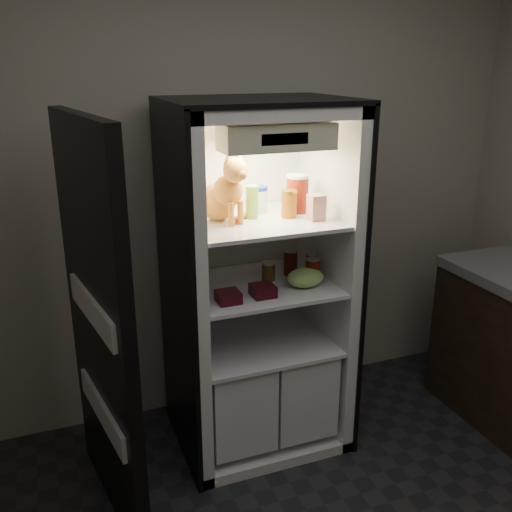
{
  "coord_description": "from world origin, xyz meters",
  "views": [
    {
      "loc": [
        -1.01,
        -1.25,
        2.04
      ],
      "look_at": [
        -0.02,
        1.32,
        1.09
      ],
      "focal_mm": 40.0,
      "sensor_mm": 36.0,
      "label": 1
    }
  ],
  "objects_px": {
    "parmesan_shaker": "(252,202)",
    "salsa_jar": "(289,204)",
    "tabby_cat": "(223,195)",
    "grape_bag": "(305,278)",
    "mayo_tub": "(258,199)",
    "pepper_jar": "(297,193)",
    "soda_can_b": "(312,264)",
    "refrigerator": "(255,305)",
    "condiment_jar": "(268,271)",
    "soda_can_a": "(291,262)",
    "cream_carton": "(316,207)",
    "berry_box_left": "(228,297)",
    "soda_can_c": "(313,271)",
    "berry_box_right": "(263,291)"
  },
  "relations": [
    {
      "from": "parmesan_shaker",
      "to": "salsa_jar",
      "type": "distance_m",
      "value": 0.19
    },
    {
      "from": "tabby_cat",
      "to": "grape_bag",
      "type": "bearing_deg",
      "value": -40.1
    },
    {
      "from": "tabby_cat",
      "to": "mayo_tub",
      "type": "relative_size",
      "value": 2.55
    },
    {
      "from": "mayo_tub",
      "to": "pepper_jar",
      "type": "height_order",
      "value": "pepper_jar"
    },
    {
      "from": "mayo_tub",
      "to": "soda_can_b",
      "type": "bearing_deg",
      "value": -19.71
    },
    {
      "from": "refrigerator",
      "to": "salsa_jar",
      "type": "height_order",
      "value": "refrigerator"
    },
    {
      "from": "condiment_jar",
      "to": "pepper_jar",
      "type": "bearing_deg",
      "value": 7.64
    },
    {
      "from": "salsa_jar",
      "to": "soda_can_b",
      "type": "distance_m",
      "value": 0.4
    },
    {
      "from": "pepper_jar",
      "to": "soda_can_a",
      "type": "relative_size",
      "value": 1.43
    },
    {
      "from": "cream_carton",
      "to": "pepper_jar",
      "type": "bearing_deg",
      "value": 96.98
    },
    {
      "from": "berry_box_left",
      "to": "soda_can_b",
      "type": "bearing_deg",
      "value": 19.82
    },
    {
      "from": "pepper_jar",
      "to": "berry_box_left",
      "type": "relative_size",
      "value": 1.79
    },
    {
      "from": "berry_box_left",
      "to": "condiment_jar",
      "type": "bearing_deg",
      "value": 34.94
    },
    {
      "from": "soda_can_a",
      "to": "pepper_jar",
      "type": "bearing_deg",
      "value": -22.39
    },
    {
      "from": "tabby_cat",
      "to": "condiment_jar",
      "type": "xyz_separation_m",
      "value": [
        0.24,
        0.01,
        -0.43
      ]
    },
    {
      "from": "refrigerator",
      "to": "pepper_jar",
      "type": "bearing_deg",
      "value": -2.86
    },
    {
      "from": "soda_can_c",
      "to": "grape_bag",
      "type": "xyz_separation_m",
      "value": [
        -0.05,
        -0.03,
        -0.02
      ]
    },
    {
      "from": "condiment_jar",
      "to": "soda_can_b",
      "type": "bearing_deg",
      "value": -2.17
    },
    {
      "from": "mayo_tub",
      "to": "salsa_jar",
      "type": "bearing_deg",
      "value": -53.74
    },
    {
      "from": "pepper_jar",
      "to": "soda_can_b",
      "type": "distance_m",
      "value": 0.4
    },
    {
      "from": "grape_bag",
      "to": "mayo_tub",
      "type": "bearing_deg",
      "value": 124.12
    },
    {
      "from": "cream_carton",
      "to": "soda_can_c",
      "type": "distance_m",
      "value": 0.35
    },
    {
      "from": "cream_carton",
      "to": "berry_box_left",
      "type": "xyz_separation_m",
      "value": [
        -0.48,
        -0.05,
        -0.39
      ]
    },
    {
      "from": "salsa_jar",
      "to": "cream_carton",
      "type": "xyz_separation_m",
      "value": [
        0.1,
        -0.09,
        -0.01
      ]
    },
    {
      "from": "grape_bag",
      "to": "tabby_cat",
      "type": "bearing_deg",
      "value": 158.94
    },
    {
      "from": "condiment_jar",
      "to": "soda_can_c",
      "type": "bearing_deg",
      "value": -33.48
    },
    {
      "from": "soda_can_b",
      "to": "condiment_jar",
      "type": "relative_size",
      "value": 1.19
    },
    {
      "from": "soda_can_c",
      "to": "soda_can_b",
      "type": "bearing_deg",
      "value": 65.98
    },
    {
      "from": "refrigerator",
      "to": "soda_can_b",
      "type": "bearing_deg",
      "value": -7.97
    },
    {
      "from": "tabby_cat",
      "to": "berry_box_right",
      "type": "relative_size",
      "value": 3.12
    },
    {
      "from": "salsa_jar",
      "to": "soda_can_b",
      "type": "relative_size",
      "value": 1.17
    },
    {
      "from": "refrigerator",
      "to": "mayo_tub",
      "type": "height_order",
      "value": "refrigerator"
    },
    {
      "from": "soda_can_b",
      "to": "grape_bag",
      "type": "height_order",
      "value": "soda_can_b"
    },
    {
      "from": "refrigerator",
      "to": "soda_can_b",
      "type": "relative_size",
      "value": 15.73
    },
    {
      "from": "mayo_tub",
      "to": "berry_box_right",
      "type": "bearing_deg",
      "value": -106.61
    },
    {
      "from": "tabby_cat",
      "to": "parmesan_shaker",
      "type": "relative_size",
      "value": 2.12
    },
    {
      "from": "refrigerator",
      "to": "berry_box_left",
      "type": "distance_m",
      "value": 0.37
    },
    {
      "from": "grape_bag",
      "to": "berry_box_right",
      "type": "distance_m",
      "value": 0.25
    },
    {
      "from": "salsa_jar",
      "to": "pepper_jar",
      "type": "relative_size",
      "value": 0.71
    },
    {
      "from": "refrigerator",
      "to": "parmesan_shaker",
      "type": "height_order",
      "value": "refrigerator"
    },
    {
      "from": "parmesan_shaker",
      "to": "refrigerator",
      "type": "bearing_deg",
      "value": 53.57
    },
    {
      "from": "refrigerator",
      "to": "parmesan_shaker",
      "type": "bearing_deg",
      "value": -126.43
    },
    {
      "from": "soda_can_a",
      "to": "soda_can_b",
      "type": "height_order",
      "value": "soda_can_a"
    },
    {
      "from": "refrigerator",
      "to": "grape_bag",
      "type": "height_order",
      "value": "refrigerator"
    },
    {
      "from": "mayo_tub",
      "to": "cream_carton",
      "type": "distance_m",
      "value": 0.32
    },
    {
      "from": "soda_can_c",
      "to": "berry_box_right",
      "type": "xyz_separation_m",
      "value": [
        -0.3,
        -0.06,
        -0.04
      ]
    },
    {
      "from": "pepper_jar",
      "to": "condiment_jar",
      "type": "height_order",
      "value": "pepper_jar"
    },
    {
      "from": "parmesan_shaker",
      "to": "salsa_jar",
      "type": "xyz_separation_m",
      "value": [
        0.18,
        -0.05,
        -0.01
      ]
    },
    {
      "from": "berry_box_left",
      "to": "mayo_tub",
      "type": "bearing_deg",
      "value": 47.57
    },
    {
      "from": "condiment_jar",
      "to": "grape_bag",
      "type": "distance_m",
      "value": 0.21
    }
  ]
}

